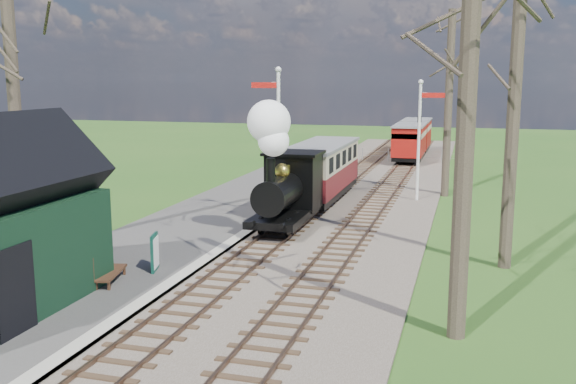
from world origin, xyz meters
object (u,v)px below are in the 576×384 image
semaphore_near (277,133)px  red_carriage_a (409,142)px  semaphore_far (421,131)px  sign_board (155,252)px  coach (321,169)px  bench (106,267)px  locomotive (284,175)px  red_carriage_b (416,135)px  person (93,265)px

semaphore_near → red_carriage_a: (3.37, 20.09, -2.14)m
semaphore_far → sign_board: 15.52m
coach → bench: (-2.91, -13.68, -1.00)m
semaphore_far → bench: 17.08m
semaphore_near → coach: size_ratio=0.80×
semaphore_near → coach: semaphore_near is taller
red_carriage_a → sign_board: 28.35m
red_carriage_a → sign_board: bearing=-99.6°
locomotive → coach: locomotive is taller
coach → bench: coach is taller
coach → semaphore_far: bearing=19.2°
semaphore_far → sign_board: bearing=-115.1°
locomotive → bench: (-2.90, -7.61, -1.59)m
red_carriage_b → red_carriage_a: bearing=-90.0°
sign_board → bench: bearing=-120.0°
semaphore_near → sign_board: (-1.36, -7.85, -2.87)m
semaphore_near → locomotive: (0.76, -1.59, -1.40)m
locomotive → sign_board: 6.77m
semaphore_far → person: (-7.38, -15.70, -2.53)m
semaphore_far → red_carriage_b: semaphore_far is taller
semaphore_far → coach: 4.94m
semaphore_far → bench: (-7.28, -15.21, -2.73)m
coach → sign_board: bearing=-99.8°
red_carriage_a → person: bearing=-100.7°
semaphore_far → sign_board: size_ratio=5.22×
red_carriage_b → sign_board: (-4.73, -33.44, -0.73)m
sign_board → red_carriage_a: bearing=80.4°
coach → red_carriage_a: size_ratio=1.54×
locomotive → red_carriage_a: bearing=83.1°
semaphore_near → sign_board: bearing=-99.8°
semaphore_far → red_carriage_a: semaphore_far is taller
sign_board → person: (-0.88, -1.85, 0.07)m
semaphore_far → person: semaphore_far is taller
semaphore_near → locomotive: semaphore_near is taller
red_carriage_b → sign_board: size_ratio=4.60×
semaphore_near → red_carriage_b: size_ratio=1.23×
locomotive → semaphore_near: bearing=115.4°
semaphore_far → red_carriage_b: (-1.77, 19.59, -1.87)m
red_carriage_a → bench: 29.82m
semaphore_far → locomotive: semaphore_far is taller
semaphore_far → coach: size_ratio=0.74×
bench → coach: bearing=78.0°
locomotive → person: (-3.00, -8.11, -1.40)m
coach → sign_board: coach is taller
sign_board → person: bearing=-115.4°
locomotive → person: 8.76m
coach → person: (-3.01, -14.18, -0.80)m
locomotive → person: size_ratio=3.91×
locomotive → semaphore_far: bearing=60.0°
semaphore_near → red_carriage_b: (3.37, 25.59, -2.14)m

